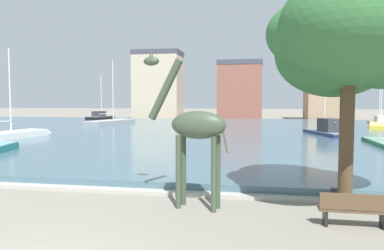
# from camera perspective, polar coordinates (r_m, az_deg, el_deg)

# --- Properties ---
(harbor_water) EXTENTS (88.38, 48.90, 0.37)m
(harbor_water) POSITION_cam_1_polar(r_m,az_deg,el_deg) (37.63, 3.79, -1.04)
(harbor_water) COLOR #476675
(harbor_water) RESTS_ON ground
(quay_edge_coping) EXTENTS (88.38, 0.50, 0.12)m
(quay_edge_coping) POSITION_cam_1_polar(r_m,az_deg,el_deg) (13.67, -8.54, -10.09)
(quay_edge_coping) COLOR #ADA89E
(quay_edge_coping) RESTS_ON ground
(giraffe_statue) EXTENTS (2.78, 0.96, 4.88)m
(giraffe_statue) POSITION_cam_1_polar(r_m,az_deg,el_deg) (11.30, 0.25, -0.44)
(giraffe_statue) COLOR #3D4C38
(giraffe_statue) RESTS_ON ground
(sailboat_white) EXTENTS (3.55, 8.42, 7.47)m
(sailboat_white) POSITION_cam_1_polar(r_m,az_deg,el_deg) (32.87, -25.86, -1.62)
(sailboat_white) COLOR white
(sailboat_white) RESTS_ON ground
(sailboat_orange) EXTENTS (3.01, 8.06, 8.79)m
(sailboat_orange) POSITION_cam_1_polar(r_m,az_deg,el_deg) (52.93, 27.17, 0.28)
(sailboat_orange) COLOR orange
(sailboat_orange) RESTS_ON ground
(sailboat_grey) EXTENTS (4.35, 9.20, 8.48)m
(sailboat_grey) POSITION_cam_1_polar(r_m,az_deg,el_deg) (48.97, -11.90, 0.32)
(sailboat_grey) COLOR #939399
(sailboat_grey) RESTS_ON ground
(sailboat_black) EXTENTS (2.82, 6.02, 7.47)m
(sailboat_black) POSITION_cam_1_polar(r_m,az_deg,el_deg) (60.53, -13.80, 1.06)
(sailboat_black) COLOR black
(sailboat_black) RESTS_ON ground
(sailboat_yellow) EXTENTS (3.94, 8.36, 8.81)m
(sailboat_yellow) POSITION_cam_1_polar(r_m,az_deg,el_deg) (46.48, 26.90, -0.21)
(sailboat_yellow) COLOR gold
(sailboat_yellow) RESTS_ON ground
(sailboat_navy) EXTENTS (3.53, 7.01, 8.14)m
(sailboat_navy) POSITION_cam_1_polar(r_m,az_deg,el_deg) (34.38, 19.78, -1.02)
(sailboat_navy) COLOR navy
(sailboat_navy) RESTS_ON ground
(shade_tree) EXTENTS (5.14, 5.78, 6.83)m
(shade_tree) POSITION_cam_1_polar(r_m,az_deg,el_deg) (11.95, 23.18, 11.96)
(shade_tree) COLOR brown
(shade_tree) RESTS_ON ground
(mooring_bollard) EXTENTS (0.24, 0.24, 0.50)m
(mooring_bollard) POSITION_cam_1_polar(r_m,az_deg,el_deg) (12.99, 21.14, -10.17)
(mooring_bollard) COLOR #232326
(mooring_bollard) RESTS_ON ground
(park_bench) EXTENTS (1.80, 0.44, 0.92)m
(park_bench) POSITION_cam_1_polar(r_m,az_deg,el_deg) (10.79, 23.83, -11.78)
(park_bench) COLOR brown
(park_bench) RESTS_ON ground
(townhouse_corner_house) EXTENTS (8.49, 6.28, 12.36)m
(townhouse_corner_house) POSITION_cam_1_polar(r_m,az_deg,el_deg) (68.25, -5.24, 6.15)
(townhouse_corner_house) COLOR #C6B293
(townhouse_corner_house) RESTS_ON ground
(townhouse_wide_warehouse) EXTENTS (7.55, 5.75, 10.13)m
(townhouse_wide_warehouse) POSITION_cam_1_polar(r_m,az_deg,el_deg) (64.08, 7.44, 5.30)
(townhouse_wide_warehouse) COLOR #8E5142
(townhouse_wide_warehouse) RESTS_ON ground
(townhouse_tall_gabled) EXTENTS (6.30, 7.90, 11.40)m
(townhouse_tall_gabled) POSITION_cam_1_polar(r_m,az_deg,el_deg) (66.73, 19.82, 5.59)
(townhouse_tall_gabled) COLOR tan
(townhouse_tall_gabled) RESTS_ON ground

